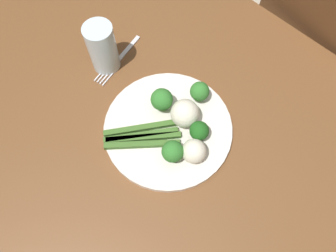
# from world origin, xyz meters

# --- Properties ---
(ground_plane) EXTENTS (6.00, 6.00, 0.02)m
(ground_plane) POSITION_xyz_m (0.00, 0.00, -0.01)
(ground_plane) COLOR #B7A88E
(dining_table) EXTENTS (1.20, 0.98, 0.76)m
(dining_table) POSITION_xyz_m (0.00, 0.00, 0.65)
(dining_table) COLOR brown
(dining_table) RESTS_ON ground_plane
(chair) EXTENTS (0.45, 0.45, 0.87)m
(chair) POSITION_xyz_m (-0.12, -0.63, 0.50)
(chair) COLOR brown
(chair) RESTS_ON ground_plane
(plate) EXTENTS (0.28, 0.28, 0.01)m
(plate) POSITION_xyz_m (-0.02, -0.06, 0.76)
(plate) COLOR silver
(plate) RESTS_ON dining_table
(asparagus_bundle) EXTENTS (0.14, 0.15, 0.01)m
(asparagus_bundle) POSITION_xyz_m (-0.00, 0.00, 0.78)
(asparagus_bundle) COLOR #3D6626
(asparagus_bundle) RESTS_ON plate
(broccoli_front) EXTENTS (0.04, 0.04, 0.05)m
(broccoli_front) POSITION_xyz_m (-0.08, -0.01, 0.80)
(broccoli_front) COLOR #609E3D
(broccoli_front) RESTS_ON plate
(broccoli_near_center) EXTENTS (0.04, 0.04, 0.05)m
(broccoli_near_center) POSITION_xyz_m (-0.02, -0.15, 0.80)
(broccoli_near_center) COLOR #609E3D
(broccoli_near_center) RESTS_ON plate
(broccoli_front_left) EXTENTS (0.05, 0.05, 0.06)m
(broccoli_front_left) POSITION_xyz_m (0.02, -0.08, 0.81)
(broccoli_front_left) COLOR #609E3D
(broccoli_front_left) RESTS_ON plate
(broccoli_right) EXTENTS (0.04, 0.04, 0.05)m
(broccoli_right) POSITION_xyz_m (-0.09, -0.09, 0.80)
(broccoli_right) COLOR #4C7F2B
(broccoli_right) RESTS_ON plate
(cauliflower_left) EXTENTS (0.06, 0.06, 0.06)m
(cauliflower_left) POSITION_xyz_m (-0.04, -0.09, 0.80)
(cauliflower_left) COLOR silver
(cauliflower_left) RESTS_ON plate
(cauliflower_outer_edge) EXTENTS (0.05, 0.05, 0.05)m
(cauliflower_outer_edge) POSITION_xyz_m (-0.11, -0.05, 0.80)
(cauliflower_outer_edge) COLOR silver
(cauliflower_outer_edge) RESTS_ON plate
(fork) EXTENTS (0.05, 0.17, 0.00)m
(fork) POSITION_xyz_m (0.19, -0.10, 0.76)
(fork) COLOR silver
(fork) RESTS_ON dining_table
(water_glass) EXTENTS (0.07, 0.07, 0.12)m
(water_glass) POSITION_xyz_m (0.20, -0.08, 0.82)
(water_glass) COLOR silver
(water_glass) RESTS_ON dining_table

